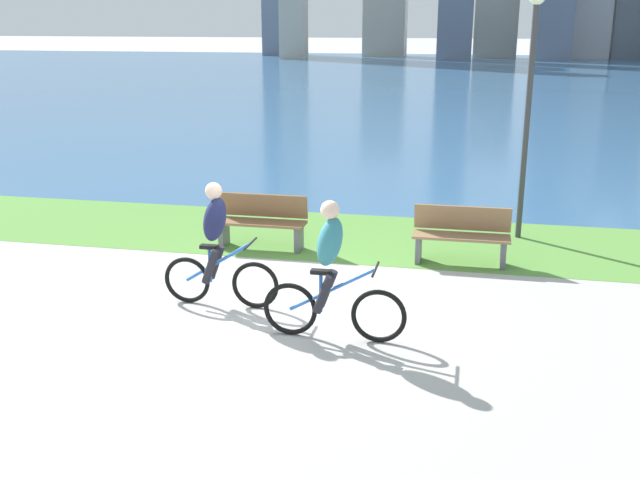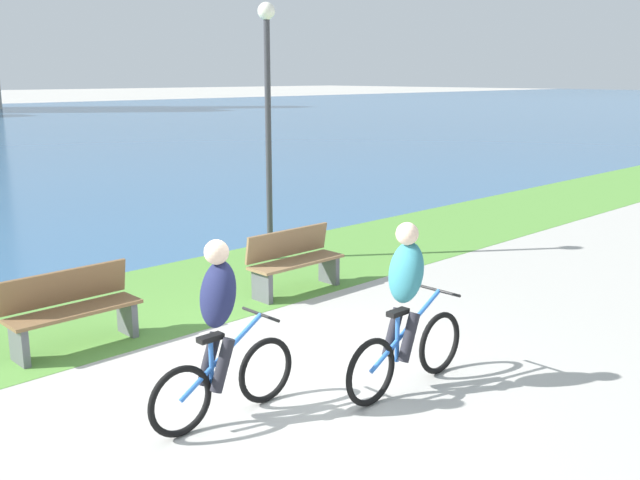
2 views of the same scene
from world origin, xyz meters
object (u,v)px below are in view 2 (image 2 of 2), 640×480
cyclist_lead (406,309)px  lamppost_tall (268,97)px  bench_near_path (294,261)px  bench_far_along_path (72,310)px  cyclist_trailing (220,332)px

cyclist_lead → lamppost_tall: 5.77m
bench_near_path → bench_far_along_path: same height
cyclist_lead → cyclist_trailing: size_ratio=1.03×
bench_far_along_path → lamppost_tall: (4.24, 1.53, 2.26)m
bench_far_along_path → bench_near_path: bearing=-2.5°
bench_far_along_path → lamppost_tall: 5.05m
cyclist_lead → cyclist_trailing: (-1.68, 0.75, -0.00)m
bench_far_along_path → lamppost_tall: lamppost_tall is taller
cyclist_lead → bench_near_path: bearing=65.9°
cyclist_lead → bench_far_along_path: bearing=118.6°
cyclist_lead → bench_far_along_path: 3.86m
bench_near_path → lamppost_tall: bearing=60.1°
cyclist_trailing → lamppost_tall: 6.12m
bench_near_path → lamppost_tall: size_ratio=0.36×
bench_near_path → bench_far_along_path: bearing=177.5°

